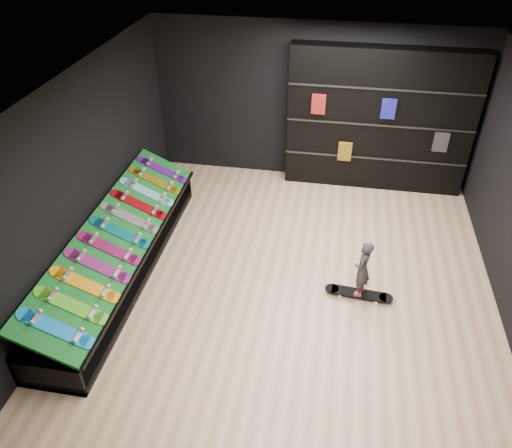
% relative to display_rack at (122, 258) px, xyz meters
% --- Properties ---
extents(floor, '(6.00, 7.00, 0.01)m').
position_rel_display_rack_xyz_m(floor, '(2.55, 0.00, -0.25)').
color(floor, beige).
rests_on(floor, ground).
extents(ceiling, '(6.00, 7.00, 0.01)m').
position_rel_display_rack_xyz_m(ceiling, '(2.55, 0.00, 2.75)').
color(ceiling, white).
rests_on(ceiling, ground).
extents(wall_back, '(6.00, 0.02, 3.00)m').
position_rel_display_rack_xyz_m(wall_back, '(2.55, 3.50, 1.25)').
color(wall_back, black).
rests_on(wall_back, ground).
extents(wall_left, '(0.02, 7.00, 3.00)m').
position_rel_display_rack_xyz_m(wall_left, '(-0.45, 0.00, 1.25)').
color(wall_left, black).
rests_on(wall_left, ground).
extents(display_rack, '(0.90, 4.50, 0.50)m').
position_rel_display_rack_xyz_m(display_rack, '(0.00, 0.00, 0.00)').
color(display_rack, black).
rests_on(display_rack, ground).
extents(turf_ramp, '(0.92, 4.50, 0.46)m').
position_rel_display_rack_xyz_m(turf_ramp, '(0.05, 0.00, 0.46)').
color(turf_ramp, '#0E591C').
rests_on(turf_ramp, display_rack).
extents(back_shelving, '(3.33, 0.39, 2.66)m').
position_rel_display_rack_xyz_m(back_shelving, '(3.78, 3.32, 1.08)').
color(back_shelving, black).
rests_on(back_shelving, ground).
extents(floor_skateboard, '(0.99, 0.30, 0.09)m').
position_rel_display_rack_xyz_m(floor_skateboard, '(3.59, 0.03, -0.20)').
color(floor_skateboard, black).
rests_on(floor_skateboard, ground).
extents(child, '(0.20, 0.24, 0.54)m').
position_rel_display_rack_xyz_m(child, '(3.59, 0.03, 0.11)').
color(child, black).
rests_on(child, floor_skateboard).
extents(display_board_0, '(0.93, 0.22, 0.50)m').
position_rel_display_rack_xyz_m(display_board_0, '(0.06, -1.90, 0.49)').
color(display_board_0, blue).
rests_on(display_board_0, turf_ramp).
extents(display_board_1, '(0.93, 0.22, 0.50)m').
position_rel_display_rack_xyz_m(display_board_1, '(0.06, -1.52, 0.49)').
color(display_board_1, green).
rests_on(display_board_1, turf_ramp).
extents(display_board_2, '(0.93, 0.22, 0.50)m').
position_rel_display_rack_xyz_m(display_board_2, '(0.06, -1.14, 0.49)').
color(display_board_2, orange).
rests_on(display_board_2, turf_ramp).
extents(display_board_3, '(0.93, 0.22, 0.50)m').
position_rel_display_rack_xyz_m(display_board_3, '(0.06, -0.76, 0.49)').
color(display_board_3, '#2626BF').
rests_on(display_board_3, turf_ramp).
extents(display_board_4, '(0.93, 0.22, 0.50)m').
position_rel_display_rack_xyz_m(display_board_4, '(0.06, -0.38, 0.49)').
color(display_board_4, '#E5198C').
rests_on(display_board_4, turf_ramp).
extents(display_board_5, '(0.93, 0.22, 0.50)m').
position_rel_display_rack_xyz_m(display_board_5, '(0.06, 0.00, 0.49)').
color(display_board_5, '#0C8C99').
rests_on(display_board_5, turf_ramp).
extents(display_board_6, '(0.93, 0.22, 0.50)m').
position_rel_display_rack_xyz_m(display_board_6, '(0.06, 0.38, 0.49)').
color(display_board_6, black).
rests_on(display_board_6, turf_ramp).
extents(display_board_7, '(0.93, 0.22, 0.50)m').
position_rel_display_rack_xyz_m(display_board_7, '(0.06, 0.76, 0.49)').
color(display_board_7, red).
rests_on(display_board_7, turf_ramp).
extents(display_board_8, '(0.93, 0.22, 0.50)m').
position_rel_display_rack_xyz_m(display_board_8, '(0.06, 1.14, 0.49)').
color(display_board_8, '#0CB2E5').
rests_on(display_board_8, turf_ramp).
extents(display_board_9, '(0.93, 0.22, 0.50)m').
position_rel_display_rack_xyz_m(display_board_9, '(0.06, 1.52, 0.49)').
color(display_board_9, yellow).
rests_on(display_board_9, turf_ramp).
extents(display_board_10, '(0.93, 0.22, 0.50)m').
position_rel_display_rack_xyz_m(display_board_10, '(0.06, 1.90, 0.49)').
color(display_board_10, purple).
rests_on(display_board_10, turf_ramp).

